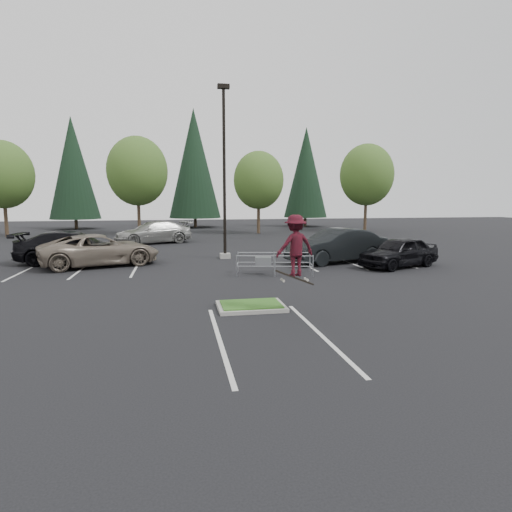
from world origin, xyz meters
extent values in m
plane|color=black|center=(0.00, 0.00, 0.00)|extent=(120.00, 120.00, 0.00)
cube|color=gray|center=(0.00, 0.00, 0.06)|extent=(2.20, 1.60, 0.12)
cube|color=#27611E|center=(0.00, 0.00, 0.13)|extent=(1.95, 1.35, 0.05)
cube|color=silver|center=(-4.50, 9.00, 0.00)|extent=(0.12, 5.20, 0.01)
cube|color=silver|center=(-7.20, 9.00, 0.00)|extent=(0.12, 5.20, 0.01)
cube|color=silver|center=(-9.90, 9.00, 0.00)|extent=(0.12, 5.20, 0.01)
cube|color=silver|center=(4.50, 9.00, 0.00)|extent=(0.12, 5.20, 0.01)
cube|color=silver|center=(7.20, 9.00, 0.00)|extent=(0.12, 5.20, 0.01)
cube|color=silver|center=(9.90, 9.00, 0.00)|extent=(0.12, 5.20, 0.01)
cube|color=silver|center=(-1.35, -3.00, 0.00)|extent=(0.12, 6.00, 0.01)
cube|color=silver|center=(1.35, -3.00, 0.00)|extent=(0.12, 6.00, 0.01)
cube|color=gray|center=(0.50, 12.00, 0.15)|extent=(0.60, 0.60, 0.30)
cylinder|color=black|center=(0.50, 12.00, 5.00)|extent=(0.18, 0.18, 10.00)
cube|color=black|center=(0.50, 12.00, 10.00)|extent=(0.70, 0.35, 0.25)
cylinder|color=#38281C|center=(-18.00, 30.00, 1.61)|extent=(0.32, 0.32, 3.23)
ellipsoid|color=#346124|center=(-18.00, 30.00, 5.78)|extent=(5.44, 5.44, 6.26)
sphere|color=#346124|center=(-17.40, 29.70, 5.10)|extent=(3.40, 3.40, 3.40)
cylinder|color=#38281C|center=(-6.00, 30.50, 1.75)|extent=(0.32, 0.32, 3.50)
ellipsoid|color=#346124|center=(-6.00, 30.50, 6.26)|extent=(5.89, 5.89, 6.77)
sphere|color=#346124|center=(-5.40, 30.20, 5.52)|extent=(3.68, 3.68, 3.68)
sphere|color=#346124|center=(-6.50, 30.90, 5.70)|extent=(4.05, 4.05, 4.05)
cylinder|color=#38281C|center=(6.00, 29.80, 1.52)|extent=(0.32, 0.32, 3.04)
ellipsoid|color=#346124|center=(6.00, 29.80, 5.44)|extent=(5.12, 5.12, 5.89)
sphere|color=#346124|center=(6.60, 29.50, 4.80)|extent=(3.20, 3.20, 3.20)
sphere|color=#346124|center=(5.50, 30.20, 4.96)|extent=(3.52, 3.52, 3.52)
cylinder|color=#38281C|center=(18.00, 30.30, 1.71)|extent=(0.32, 0.32, 3.42)
ellipsoid|color=#346124|center=(18.00, 30.30, 6.12)|extent=(5.76, 5.76, 6.62)
sphere|color=#346124|center=(18.60, 30.00, 5.40)|extent=(3.60, 3.60, 3.60)
sphere|color=#346124|center=(17.50, 30.70, 5.58)|extent=(3.96, 3.96, 3.96)
cylinder|color=#38281C|center=(-14.00, 40.00, 0.60)|extent=(0.36, 0.36, 1.20)
cone|color=black|center=(-14.00, 40.00, 7.10)|extent=(5.72, 5.72, 11.80)
cylinder|color=#38281C|center=(0.00, 40.50, 0.60)|extent=(0.36, 0.36, 1.20)
cone|color=black|center=(0.00, 40.50, 7.85)|extent=(6.38, 6.38, 13.30)
cylinder|color=#38281C|center=(14.00, 39.50, 0.60)|extent=(0.36, 0.36, 1.20)
cone|color=black|center=(14.00, 39.50, 6.85)|extent=(5.50, 5.50, 11.30)
cylinder|color=#95969D|center=(0.33, 5.76, 0.51)|extent=(0.05, 0.05, 1.02)
cylinder|color=#95969D|center=(0.57, 6.98, 0.51)|extent=(0.05, 0.05, 1.02)
cylinder|color=#95969D|center=(2.07, 5.43, 0.51)|extent=(0.05, 0.05, 1.02)
cylinder|color=#95969D|center=(2.30, 6.64, 0.51)|extent=(0.05, 0.05, 1.02)
cylinder|color=#95969D|center=(3.80, 5.09, 0.51)|extent=(0.05, 0.05, 1.02)
cylinder|color=#95969D|center=(4.04, 6.31, 0.51)|extent=(0.05, 0.05, 1.02)
cylinder|color=#95969D|center=(2.07, 5.43, 0.49)|extent=(3.48, 0.72, 0.04)
cylinder|color=#95969D|center=(2.07, 5.43, 0.97)|extent=(3.48, 0.72, 0.04)
cylinder|color=#95969D|center=(2.30, 6.64, 0.49)|extent=(3.48, 0.72, 0.04)
cylinder|color=#95969D|center=(2.30, 6.64, 0.97)|extent=(3.48, 0.72, 0.04)
cube|color=#95969D|center=(1.66, 6.13, 0.64)|extent=(0.83, 0.59, 0.42)
cube|color=black|center=(1.20, -1.00, 1.18)|extent=(1.20, 0.46, 0.51)
cylinder|color=beige|center=(0.82, -1.13, 1.11)|extent=(0.08, 0.04, 0.08)
cylinder|color=beige|center=(0.82, -0.87, 1.11)|extent=(0.08, 0.04, 0.08)
cylinder|color=beige|center=(1.58, -1.13, 1.11)|extent=(0.08, 0.04, 0.08)
cylinder|color=beige|center=(1.58, -0.87, 1.11)|extent=(0.08, 0.04, 0.08)
imported|color=maroon|center=(1.20, -1.00, 2.17)|extent=(1.34, 0.93, 1.90)
imported|color=#796B5C|center=(-6.50, 10.29, 0.86)|extent=(6.76, 4.74, 1.71)
imported|color=black|center=(-8.00, 11.50, 0.90)|extent=(6.31, 2.82, 1.80)
imported|color=black|center=(6.50, 9.12, 0.96)|extent=(6.14, 3.59, 1.91)
imported|color=black|center=(9.19, 7.00, 0.80)|extent=(5.07, 3.51, 1.60)
imported|color=#9D9D98|center=(-4.10, 21.67, 0.90)|extent=(6.66, 4.67, 1.79)
camera|label=1|loc=(-2.37, -13.59, 3.61)|focal=30.00mm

